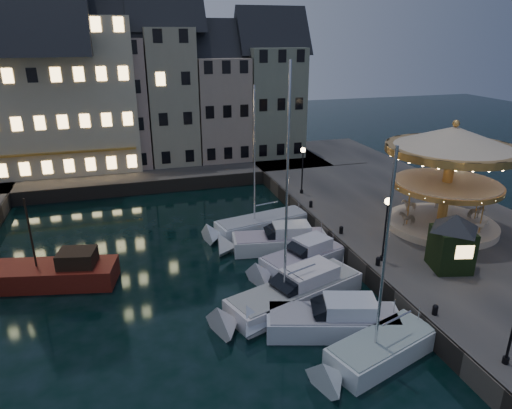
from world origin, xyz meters
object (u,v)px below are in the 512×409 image
object	(u,v)px
motorboat_b	(325,321)
motorboat_c	(290,294)
bollard_d	(311,204)
motorboat_d	(299,260)
bollard_b	(378,261)
bollard_c	(341,229)
red_fishing_boat	(58,274)
streetlamp_b	(386,220)
carousel	(451,159)
ticket_kiosk	(454,232)
bollard_a	(435,309)
streetlamp_c	(303,164)
motorboat_a	(374,353)
motorboat_e	(274,242)
motorboat_f	(256,226)
streetlamp_d	(462,174)

from	to	relation	value
motorboat_b	motorboat_c	bearing A→B (deg)	105.79
bollard_d	motorboat_d	distance (m)	8.40
motorboat_d	motorboat_b	bearing A→B (deg)	-100.35
bollard_b	bollard_c	xyz separation A→B (m)	(0.00, 5.00, 0.00)
bollard_c	red_fishing_boat	xyz separation A→B (m)	(-19.01, 0.62, -0.91)
streetlamp_b	bollard_b	world-z (taller)	streetlamp_b
carousel	ticket_kiosk	xyz separation A→B (m)	(-3.61, -5.45, -2.84)
bollard_a	bollard_d	bearing A→B (deg)	90.00
bollard_a	motorboat_d	world-z (taller)	motorboat_d
streetlamp_c	motorboat_a	xyz separation A→B (m)	(-4.55, -20.49, -3.48)
carousel	motorboat_a	bearing A→B (deg)	-137.85
streetlamp_c	motorboat_e	bearing A→B (deg)	-123.99
bollard_a	motorboat_f	bearing A→B (deg)	107.71
motorboat_b	motorboat_d	size ratio (longest dim) A/B	1.15
streetlamp_c	bollard_c	bearing A→B (deg)	-93.81
carousel	motorboat_c	bearing A→B (deg)	-161.26
bollard_b	motorboat_d	world-z (taller)	motorboat_d
motorboat_a	ticket_kiosk	world-z (taller)	motorboat_a
streetlamp_d	motorboat_a	size ratio (longest dim) A/B	0.37
bollard_d	motorboat_d	size ratio (longest dim) A/B	0.08
motorboat_c	bollard_d	bearing A→B (deg)	61.88
bollard_c	bollard_d	world-z (taller)	same
motorboat_a	motorboat_f	world-z (taller)	motorboat_f
streetlamp_c	motorboat_d	xyz separation A→B (m)	(-4.53, -10.86, -3.38)
bollard_c	red_fishing_boat	distance (m)	19.05
streetlamp_b	bollard_b	size ratio (longest dim) A/B	7.32
motorboat_c	red_fishing_boat	bearing A→B (deg)	154.14
streetlamp_d	red_fishing_boat	xyz separation A→B (m)	(-30.91, -1.88, -3.32)
bollard_d	motorboat_c	bearing A→B (deg)	-118.12
streetlamp_c	bollard_a	size ratio (longest dim) A/B	7.32
carousel	ticket_kiosk	size ratio (longest dim) A/B	2.27
motorboat_e	motorboat_f	bearing A→B (deg)	95.19
bollard_a	motorboat_d	distance (m)	9.54
red_fishing_boat	carousel	size ratio (longest dim) A/B	0.86
bollard_d	motorboat_f	distance (m)	5.05
streetlamp_b	motorboat_d	xyz separation A→B (m)	(-4.53, 2.64, -3.38)
bollard_a	bollard_b	size ratio (longest dim) A/B	1.00
bollard_c	carousel	bearing A→B (deg)	-8.47
motorboat_c	motorboat_b	bearing A→B (deg)	-74.21
motorboat_d	red_fishing_boat	bearing A→B (deg)	170.67
bollard_a	motorboat_d	size ratio (longest dim) A/B	0.08
bollard_b	motorboat_f	xyz separation A→B (m)	(-4.89, 9.80, -1.07)
bollard_a	motorboat_d	bearing A→B (deg)	114.48
bollard_b	motorboat_d	bearing A→B (deg)	141.40
red_fishing_boat	ticket_kiosk	distance (m)	24.20
motorboat_a	carousel	size ratio (longest dim) A/B	1.25
motorboat_a	motorboat_e	bearing A→B (deg)	92.78
streetlamp_b	motorboat_b	xyz separation A→B (m)	(-5.76, -4.10, -3.38)
bollard_c	motorboat_f	distance (m)	6.94
streetlamp_d	bollard_d	xyz separation A→B (m)	(-11.90, 3.00, -2.41)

